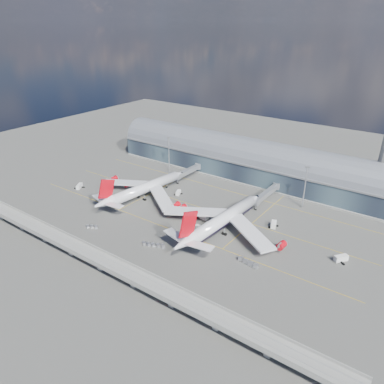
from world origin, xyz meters
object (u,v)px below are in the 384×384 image
Objects in this scene: airliner_left at (143,189)px; service_truck_5 at (178,193)px; airliner_right at (222,221)px; service_truck_3 at (341,258)px; floodlight_mast_right at (305,186)px; service_truck_4 at (274,225)px; service_truck_2 at (202,216)px; cargo_train_0 at (92,227)px; service_truck_0 at (79,186)px; cargo_train_1 at (153,245)px; cargo_train_2 at (248,263)px; floodlight_mast_left at (169,153)px; service_truck_1 at (199,228)px.

airliner_left is 12.06× the size of service_truck_5.
service_truck_3 is at bearing 11.71° from airliner_right.
floodlight_mast_right is 34.00m from service_truck_4.
service_truck_2 is (44.89, -0.73, -4.61)m from airliner_left.
service_truck_0 is at bearing 84.02° from cargo_train_0.
cargo_train_2 reaches higher than cargo_train_1.
floodlight_mast_left reaches higher than service_truck_2.
service_truck_2 is 0.70× the size of cargo_train_1.
service_truck_5 is 0.50× the size of cargo_train_1.
cargo_train_1 is (-43.54, -82.60, -12.81)m from floodlight_mast_right.
service_truck_0 is 1.07× the size of service_truck_3.
cargo_train_2 is at bearing -9.11° from airliner_left.
service_truck_4 is (-37.83, 10.56, 0.07)m from service_truck_3.
service_truck_0 is 0.60× the size of cargo_train_1.
service_truck_4 is at bearing -40.90° from service_truck_1.
airliner_right is 12.59× the size of service_truck_5.
floodlight_mast_right is 61.75m from service_truck_2.
airliner_right is 16.19× the size of service_truck_1.
service_truck_4 is at bearing -18.98° from service_truck_0.
service_truck_2 is at bearing -37.17° from floodlight_mast_left.
cargo_train_0 is at bearing -132.72° from floodlight_mast_right.
airliner_left is 10.79× the size of service_truck_3.
cargo_train_0 is (3.09, -43.19, -5.32)m from airliner_left.
service_truck_5 is at bearing 54.00° from airliner_left.
floodlight_mast_right is 5.69× the size of service_truck_1.
airliner_left is 11.44× the size of service_truck_4.
service_truck_0 reaches higher than service_truck_1.
cargo_train_2 is (35.16, -12.12, -0.31)m from service_truck_1.
floodlight_mast_right is 4.42× the size of service_truck_5.
service_truck_0 is 127.19m from service_truck_4.
service_truck_4 is 0.53× the size of cargo_train_1.
floodlight_mast_left reaches higher than cargo_train_1.
service_truck_5 is (58.49, 29.82, -0.11)m from service_truck_0.
service_truck_2 is 1.33× the size of service_truck_4.
service_truck_1 is (93.76, 1.82, -0.21)m from service_truck_0.
floodlight_mast_left reaches higher than service_truck_3.
floodlight_mast_right is 96.08m from airliner_left.
floodlight_mast_right is at bearing -21.57° from service_truck_1.
service_truck_3 is (58.41, 8.44, -4.45)m from airliner_right.
floodlight_mast_right is 3.90× the size of cargo_train_0.
service_truck_0 is (-43.57, -13.53, -4.65)m from airliner_left.
service_truck_2 is at bearing -139.59° from service_truck_3.
service_truck_4 reaches higher than service_truck_3.
service_truck_0 is 89.38m from service_truck_2.
floodlight_mast_right reaches higher than cargo_train_1.
cargo_train_0 is at bearing -79.43° from airliner_left.
cargo_train_2 is at bearing -89.33° from floodlight_mast_right.
floodlight_mast_left is 66.08m from service_truck_0.
service_truck_2 is at bearing -51.28° from service_truck_5.
service_truck_3 is (73.67, 3.62, 0.08)m from service_truck_2.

